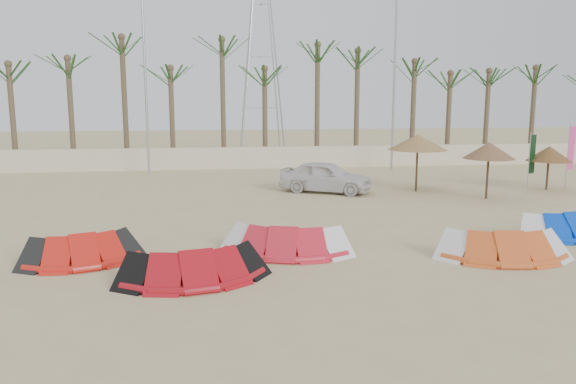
{
  "coord_description": "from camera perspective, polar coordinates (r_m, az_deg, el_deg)",
  "views": [
    {
      "loc": [
        -2.33,
        -11.81,
        4.43
      ],
      "look_at": [
        0.0,
        6.0,
        1.3
      ],
      "focal_mm": 35.0,
      "sensor_mm": 36.0,
      "label": 1
    }
  ],
  "objects": [
    {
      "name": "ground",
      "position": [
        12.83,
        3.53,
        -10.34
      ],
      "size": [
        120.0,
        120.0,
        0.0
      ],
      "primitive_type": "plane",
      "color": "tan",
      "rests_on": "ground"
    },
    {
      "name": "boundary_wall",
      "position": [
        34.1,
        -3.49,
        3.5
      ],
      "size": [
        60.0,
        0.3,
        1.3
      ],
      "primitive_type": "cube",
      "color": "beige",
      "rests_on": "ground"
    },
    {
      "name": "palm_line",
      "position": [
        35.49,
        -2.66,
        13.12
      ],
      "size": [
        52.0,
        4.0,
        7.7
      ],
      "color": "brown",
      "rests_on": "ground"
    },
    {
      "name": "lamp_b",
      "position": [
        32.05,
        -14.27,
        11.98
      ],
      "size": [
        1.25,
        0.14,
        11.0
      ],
      "color": "#A5A8AD",
      "rests_on": "ground"
    },
    {
      "name": "lamp_c",
      "position": [
        33.48,
        10.83,
        12.0
      ],
      "size": [
        1.25,
        0.14,
        11.0
      ],
      "color": "#A5A8AD",
      "rests_on": "ground"
    },
    {
      "name": "pylon",
      "position": [
        40.19,
        -2.65,
        3.54
      ],
      "size": [
        3.0,
        3.0,
        14.0
      ],
      "primitive_type": null,
      "color": "#A5A8AD",
      "rests_on": "ground"
    },
    {
      "name": "kite_red_left",
      "position": [
        16.1,
        -19.91,
        -5.15
      ],
      "size": [
        3.46,
        2.34,
        0.9
      ],
      "color": "red",
      "rests_on": "ground"
    },
    {
      "name": "kite_red_mid",
      "position": [
        13.97,
        -9.47,
        -6.93
      ],
      "size": [
        3.8,
        2.18,
        0.9
      ],
      "color": "#A30E18",
      "rests_on": "ground"
    },
    {
      "name": "kite_red_right",
      "position": [
        16.05,
        -0.39,
        -4.58
      ],
      "size": [
        3.9,
        2.39,
        0.9
      ],
      "color": "red",
      "rests_on": "ground"
    },
    {
      "name": "kite_orange",
      "position": [
        16.61,
        20.6,
        -4.73
      ],
      "size": [
        3.68,
        1.95,
        0.9
      ],
      "color": "#D85621",
      "rests_on": "ground"
    },
    {
      "name": "kite_blue",
      "position": [
        19.84,
        26.07,
        -2.81
      ],
      "size": [
        3.35,
        1.88,
        0.9
      ],
      "color": "#053DD0",
      "rests_on": "ground"
    },
    {
      "name": "parasol_left",
      "position": [
        26.37,
        13.04,
        4.94
      ],
      "size": [
        2.69,
        2.69,
        2.63
      ],
      "color": "#4C331E",
      "rests_on": "ground"
    },
    {
      "name": "parasol_mid",
      "position": [
        25.37,
        19.74,
        3.99
      ],
      "size": [
        2.18,
        2.18,
        2.44
      ],
      "color": "#4C331E",
      "rests_on": "ground"
    },
    {
      "name": "parasol_right",
      "position": [
        28.87,
        24.99,
        3.54
      ],
      "size": [
        2.05,
        2.05,
        2.06
      ],
      "color": "#4C331E",
      "rests_on": "ground"
    },
    {
      "name": "flag_pink",
      "position": [
        29.74,
        26.85,
        3.85
      ],
      "size": [
        0.44,
        0.16,
        3.12
      ],
      "color": "#A5A8AD",
      "rests_on": "ground"
    },
    {
      "name": "flag_green",
      "position": [
        28.19,
        23.6,
        3.37
      ],
      "size": [
        0.44,
        0.19,
        2.76
      ],
      "color": "#A5A8AD",
      "rests_on": "ground"
    },
    {
      "name": "car",
      "position": [
        25.72,
        3.87,
        1.56
      ],
      "size": [
        4.51,
        3.46,
        1.43
      ],
      "primitive_type": "imported",
      "rotation": [
        0.0,
        0.0,
        1.09
      ],
      "color": "silver",
      "rests_on": "ground"
    }
  ]
}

